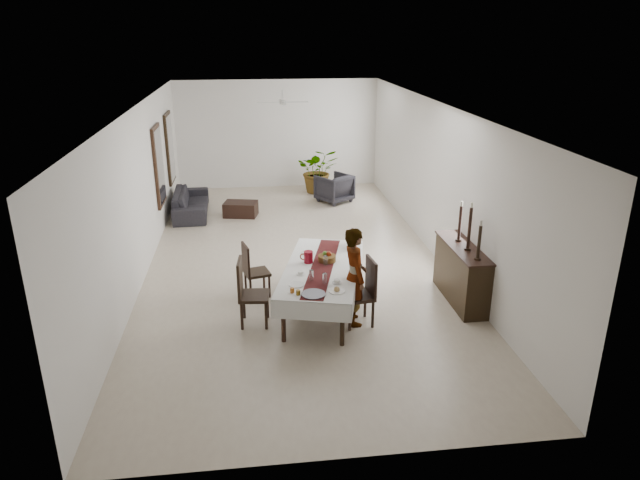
# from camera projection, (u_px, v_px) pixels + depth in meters

# --- Properties ---
(floor) EXTENTS (6.00, 12.00, 0.00)m
(floor) POSITION_uv_depth(u_px,v_px,m) (295.00, 259.00, 12.06)
(floor) COLOR beige
(floor) RESTS_ON ground
(ceiling) EXTENTS (6.00, 12.00, 0.02)m
(ceiling) POSITION_uv_depth(u_px,v_px,m) (292.00, 106.00, 10.94)
(ceiling) COLOR white
(ceiling) RESTS_ON wall_back
(wall_back) EXTENTS (6.00, 0.02, 3.20)m
(wall_back) POSITION_uv_depth(u_px,v_px,m) (277.00, 134.00, 17.08)
(wall_back) COLOR white
(wall_back) RESTS_ON floor
(wall_front) EXTENTS (6.00, 0.02, 3.20)m
(wall_front) POSITION_uv_depth(u_px,v_px,m) (340.00, 336.00, 5.93)
(wall_front) COLOR white
(wall_front) RESTS_ON floor
(wall_left) EXTENTS (0.02, 12.00, 3.20)m
(wall_left) POSITION_uv_depth(u_px,v_px,m) (141.00, 191.00, 11.15)
(wall_left) COLOR white
(wall_left) RESTS_ON floor
(wall_right) EXTENTS (0.02, 12.00, 3.20)m
(wall_right) POSITION_uv_depth(u_px,v_px,m) (437.00, 182.00, 11.85)
(wall_right) COLOR white
(wall_right) RESTS_ON floor
(dining_table_top) EXTENTS (1.63, 2.67, 0.05)m
(dining_table_top) POSITION_uv_depth(u_px,v_px,m) (322.00, 269.00, 9.70)
(dining_table_top) COLOR black
(dining_table_top) RESTS_ON table_leg_fl
(table_leg_fl) EXTENTS (0.09, 0.09, 0.73)m
(table_leg_fl) POSITION_uv_depth(u_px,v_px,m) (283.00, 321.00, 8.79)
(table_leg_fl) COLOR black
(table_leg_fl) RESTS_ON floor
(table_leg_fr) EXTENTS (0.09, 0.09, 0.73)m
(table_leg_fr) POSITION_uv_depth(u_px,v_px,m) (342.00, 324.00, 8.69)
(table_leg_fr) COLOR black
(table_leg_fr) RESTS_ON floor
(table_leg_bl) EXTENTS (0.09, 0.09, 0.73)m
(table_leg_bl) POSITION_uv_depth(u_px,v_px,m) (306.00, 262.00, 10.99)
(table_leg_bl) COLOR black
(table_leg_bl) RESTS_ON floor
(table_leg_br) EXTENTS (0.09, 0.09, 0.73)m
(table_leg_br) POSITION_uv_depth(u_px,v_px,m) (353.00, 264.00, 10.88)
(table_leg_br) COLOR black
(table_leg_br) RESTS_ON floor
(tablecloth_top) EXTENTS (1.85, 2.90, 0.01)m
(tablecloth_top) POSITION_uv_depth(u_px,v_px,m) (322.00, 267.00, 9.69)
(tablecloth_top) COLOR white
(tablecloth_top) RESTS_ON dining_table_top
(tablecloth_drape_left) EXTENTS (0.68, 2.60, 0.31)m
(tablecloth_drape_left) POSITION_uv_depth(u_px,v_px,m) (287.00, 273.00, 9.82)
(tablecloth_drape_left) COLOR white
(tablecloth_drape_left) RESTS_ON dining_table_top
(tablecloth_drape_right) EXTENTS (0.68, 2.60, 0.31)m
(tablecloth_drape_right) POSITION_uv_depth(u_px,v_px,m) (358.00, 277.00, 9.67)
(tablecloth_drape_right) COLOR silver
(tablecloth_drape_right) RESTS_ON dining_table_top
(tablecloth_drape_near) EXTENTS (1.19, 0.32, 0.31)m
(tablecloth_drape_near) POSITION_uv_depth(u_px,v_px,m) (311.00, 311.00, 8.51)
(tablecloth_drape_near) COLOR silver
(tablecloth_drape_near) RESTS_ON dining_table_top
(tablecloth_drape_far) EXTENTS (1.19, 0.32, 0.31)m
(tablecloth_drape_far) POSITION_uv_depth(u_px,v_px,m) (331.00, 247.00, 10.98)
(tablecloth_drape_far) COLOR white
(tablecloth_drape_far) RESTS_ON dining_table_top
(table_runner) EXTENTS (1.00, 2.60, 0.00)m
(table_runner) POSITION_uv_depth(u_px,v_px,m) (322.00, 267.00, 9.69)
(table_runner) COLOR maroon
(table_runner) RESTS_ON tablecloth_top
(red_pitcher) EXTENTS (0.19, 0.19, 0.21)m
(red_pitcher) POSITION_uv_depth(u_px,v_px,m) (308.00, 257.00, 9.83)
(red_pitcher) COLOR maroon
(red_pitcher) RESTS_ON tablecloth_top
(pitcher_handle) EXTENTS (0.13, 0.05, 0.12)m
(pitcher_handle) POSITION_uv_depth(u_px,v_px,m) (303.00, 257.00, 9.84)
(pitcher_handle) COLOR maroon
(pitcher_handle) RESTS_ON red_pitcher
(wine_glass_near) EXTENTS (0.07, 0.07, 0.18)m
(wine_glass_near) POSITION_uv_depth(u_px,v_px,m) (325.00, 279.00, 9.02)
(wine_glass_near) COLOR white
(wine_glass_near) RESTS_ON tablecloth_top
(wine_glass_mid) EXTENTS (0.07, 0.07, 0.18)m
(wine_glass_mid) POSITION_uv_depth(u_px,v_px,m) (311.00, 275.00, 9.14)
(wine_glass_mid) COLOR silver
(wine_glass_mid) RESTS_ON tablecloth_top
(wine_glass_far) EXTENTS (0.07, 0.07, 0.18)m
(wine_glass_far) POSITION_uv_depth(u_px,v_px,m) (326.00, 261.00, 9.70)
(wine_glass_far) COLOR silver
(wine_glass_far) RESTS_ON tablecloth_top
(teacup_right) EXTENTS (0.09, 0.09, 0.06)m
(teacup_right) POSITION_uv_depth(u_px,v_px,m) (337.00, 281.00, 9.06)
(teacup_right) COLOR white
(teacup_right) RESTS_ON saucer_right
(saucer_right) EXTENTS (0.16, 0.16, 0.01)m
(saucer_right) POSITION_uv_depth(u_px,v_px,m) (337.00, 283.00, 9.07)
(saucer_right) COLOR silver
(saucer_right) RESTS_ON tablecloth_top
(teacup_left) EXTENTS (0.09, 0.09, 0.06)m
(teacup_left) POSITION_uv_depth(u_px,v_px,m) (301.00, 273.00, 9.38)
(teacup_left) COLOR white
(teacup_left) RESTS_ON saucer_left
(saucer_left) EXTENTS (0.16, 0.16, 0.01)m
(saucer_left) POSITION_uv_depth(u_px,v_px,m) (301.00, 274.00, 9.39)
(saucer_left) COLOR white
(saucer_left) RESTS_ON tablecloth_top
(plate_near_right) EXTENTS (0.25, 0.25, 0.02)m
(plate_near_right) POSITION_uv_depth(u_px,v_px,m) (337.00, 291.00, 8.78)
(plate_near_right) COLOR white
(plate_near_right) RESTS_ON tablecloth_top
(bread_near_right) EXTENTS (0.09, 0.09, 0.09)m
(bread_near_right) POSITION_uv_depth(u_px,v_px,m) (337.00, 289.00, 8.77)
(bread_near_right) COLOR tan
(bread_near_right) RESTS_ON plate_near_right
(plate_near_left) EXTENTS (0.25, 0.25, 0.02)m
(plate_near_left) POSITION_uv_depth(u_px,v_px,m) (297.00, 285.00, 9.00)
(plate_near_left) COLOR white
(plate_near_left) RESTS_ON tablecloth_top
(plate_far_left) EXTENTS (0.25, 0.25, 0.02)m
(plate_far_left) POSITION_uv_depth(u_px,v_px,m) (308.00, 253.00, 10.26)
(plate_far_left) COLOR white
(plate_far_left) RESTS_ON tablecloth_top
(serving_tray) EXTENTS (0.37, 0.37, 0.02)m
(serving_tray) POSITION_uv_depth(u_px,v_px,m) (313.00, 294.00, 8.67)
(serving_tray) COLOR #424247
(serving_tray) RESTS_ON tablecloth_top
(jam_jar_a) EXTENTS (0.07, 0.07, 0.08)m
(jam_jar_a) POSITION_uv_depth(u_px,v_px,m) (298.00, 292.00, 8.66)
(jam_jar_a) COLOR brown
(jam_jar_a) RESTS_ON tablecloth_top
(jam_jar_b) EXTENTS (0.07, 0.07, 0.08)m
(jam_jar_b) POSITION_uv_depth(u_px,v_px,m) (292.00, 290.00, 8.73)
(jam_jar_b) COLOR #9C5216
(jam_jar_b) RESTS_ON tablecloth_top
(fruit_basket) EXTENTS (0.31, 0.31, 0.10)m
(fruit_basket) POSITION_uv_depth(u_px,v_px,m) (327.00, 258.00, 9.91)
(fruit_basket) COLOR brown
(fruit_basket) RESTS_ON tablecloth_top
(fruit_red) EXTENTS (0.09, 0.09, 0.09)m
(fruit_red) POSITION_uv_depth(u_px,v_px,m) (329.00, 254.00, 9.89)
(fruit_red) COLOR maroon
(fruit_red) RESTS_ON fruit_basket
(fruit_green) EXTENTS (0.08, 0.08, 0.08)m
(fruit_green) POSITION_uv_depth(u_px,v_px,m) (325.00, 253.00, 9.91)
(fruit_green) COLOR #4C8327
(fruit_green) RESTS_ON fruit_basket
(chair_right_near_seat) EXTENTS (0.53, 0.53, 0.05)m
(chair_right_near_seat) POSITION_uv_depth(u_px,v_px,m) (358.00, 296.00, 9.29)
(chair_right_near_seat) COLOR black
(chair_right_near_seat) RESTS_ON chair_right_near_leg_fl
(chair_right_near_leg_fl) EXTENTS (0.05, 0.05, 0.47)m
(chair_right_near_leg_fl) POSITION_uv_depth(u_px,v_px,m) (373.00, 314.00, 9.25)
(chair_right_near_leg_fl) COLOR black
(chair_right_near_leg_fl) RESTS_ON floor
(chair_right_near_leg_fr) EXTENTS (0.05, 0.05, 0.47)m
(chair_right_near_leg_fr) POSITION_uv_depth(u_px,v_px,m) (365.00, 304.00, 9.61)
(chair_right_near_leg_fr) COLOR black
(chair_right_near_leg_fr) RESTS_ON floor
(chair_right_near_leg_bl) EXTENTS (0.05, 0.05, 0.47)m
(chair_right_near_leg_bl) POSITION_uv_depth(u_px,v_px,m) (350.00, 317.00, 9.16)
(chair_right_near_leg_bl) COLOR black
(chair_right_near_leg_bl) RESTS_ON floor
(chair_right_near_leg_br) EXTENTS (0.05, 0.05, 0.47)m
(chair_right_near_leg_br) POSITION_uv_depth(u_px,v_px,m) (343.00, 307.00, 9.52)
(chair_right_near_leg_br) COLOR black
(chair_right_near_leg_br) RESTS_ON floor
(chair_right_near_back) EXTENTS (0.10, 0.48, 0.61)m
(chair_right_near_back) POSITION_uv_depth(u_px,v_px,m) (371.00, 277.00, 9.23)
(chair_right_near_back) COLOR black
(chair_right_near_back) RESTS_ON chair_right_near_seat
(chair_right_far_seat) EXTENTS (0.55, 0.55, 0.05)m
(chair_right_far_seat) POSITION_uv_depth(u_px,v_px,m) (340.00, 262.00, 10.70)
(chair_right_far_seat) COLOR black
(chair_right_far_seat) RESTS_ON chair_right_far_leg_fl
(chair_right_far_leg_fl) EXTENTS (0.06, 0.06, 0.45)m
(chair_right_far_leg_fl) POSITION_uv_depth(u_px,v_px,m) (349.00, 279.00, 10.59)
(chair_right_far_leg_fl) COLOR black
(chair_right_far_leg_fl) RESTS_ON floor
(chair_right_far_leg_fr) EXTENTS (0.06, 0.06, 0.45)m
(chair_right_far_leg_fr) POSITION_uv_depth(u_px,v_px,m) (350.00, 271.00, 10.94)
(chair_right_far_leg_fr) COLOR black
(chair_right_far_leg_fr) RESTS_ON floor
(chair_right_far_leg_bl) EXTENTS (0.06, 0.06, 0.45)m
(chair_right_far_leg_bl) POSITION_uv_depth(u_px,v_px,m) (329.00, 278.00, 10.64)
(chair_right_far_leg_bl) COLOR black
(chair_right_far_leg_bl) RESTS_ON floor
(chair_right_far_leg_br) EXTENTS (0.06, 0.06, 0.45)m
(chair_right_far_leg_br) POSITION_uv_depth(u_px,v_px,m) (331.00, 270.00, 10.98)
(chair_right_far_leg_br) COLOR black
(chair_right_far_leg_br) RESTS_ON floor
(chair_right_far_back) EXTENTS (0.15, 0.45, 0.58)m
(chair_right_far_back) POSITION_uv_depth(u_px,v_px,m) (351.00, 247.00, 10.57)
(chair_right_far_back) COLOR black
(chair_right_far_back) RESTS_ON chair_right_far_seat
(chair_left_near_seat) EXTENTS (0.52, 0.52, 0.05)m
(chair_left_near_seat) POSITION_uv_depth(u_px,v_px,m) (254.00, 296.00, 9.29)
(chair_left_near_seat) COLOR black
(chair_left_near_seat) RESTS_ON chair_left_near_leg_fl
(chair_left_near_leg_fl) EXTENTS (0.05, 0.05, 0.47)m
(chair_left_near_leg_fl) POSITION_uv_depth(u_px,v_px,m) (244.00, 305.00, 9.56)
(chair_left_near_leg_fl) COLOR black
(chair_left_near_leg_fl) RESTS_ON floor
(chair_left_near_leg_fr) EXTENTS (0.05, 0.05, 0.47)m
(chair_left_near_leg_fr) POSITION_uv_depth(u_px,v_px,m) (242.00, 316.00, 9.19)
(chair_left_near_leg_fr) COLOR black
(chair_left_near_leg_fr) RESTS_ON floor
(chair_left_near_leg_bl) EXTENTS (0.05, 0.05, 0.47)m
(chair_left_near_leg_bl) POSITION_uv_depth(u_px,v_px,m) (267.00, 305.00, 9.57)
(chair_left_near_leg_bl) COLOR black
(chair_left_near_leg_bl) RESTS_ON floor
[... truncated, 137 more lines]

